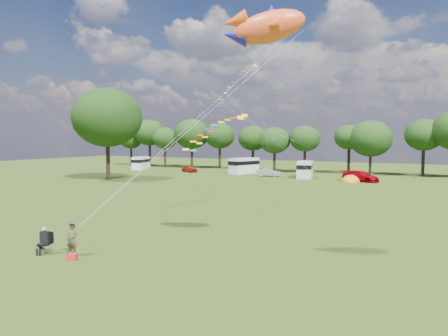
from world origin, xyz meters
The scene contains 17 objects.
ground_plane centered at (0.00, 0.00, 0.00)m, with size 180.00×180.00×0.00m, color black.
tree_line centered at (5.30, 54.99, 6.35)m, with size 102.98×10.98×10.27m.
big_tree centered at (-30.00, 28.00, 9.02)m, with size 10.00×10.00×13.28m.
car_a centered at (-27.33, 45.44, 0.60)m, with size 1.42×3.61×1.20m, color #991B0C.
car_b centered at (-11.74, 44.25, 0.63)m, with size 1.33×3.57×1.26m, color gray.
car_c centered at (2.65, 43.00, 0.75)m, with size 2.11×5.03×1.51m, color #940009.
campervan_a centered at (-39.43, 46.90, 1.27)m, with size 3.41×5.22×2.36m.
campervan_b centered at (-17.53, 47.30, 1.43)m, with size 3.85×5.87×2.66m.
campervan_c centered at (-5.90, 44.67, 1.36)m, with size 3.34×5.52×2.53m.
tent_orange centered at (1.64, 41.35, 0.02)m, with size 2.57×2.82×2.01m.
kite_flyer centered at (-2.81, -3.41, 0.87)m, with size 0.64×0.42×1.75m, color brown.
camp_chair centered at (-4.41, -3.80, 0.87)m, with size 0.77×0.79×1.46m.
kite_bag centered at (-2.21, -3.98, 0.17)m, with size 0.48×0.32×0.34m, color red.
fish_kite centered at (6.28, 0.33, 11.47)m, with size 4.33×2.49×2.27m.
streamer_kite_a centered at (-10.03, 30.51, 13.57)m, with size 3.17×5.54×5.73m.
streamer_kite_b centered at (-6.43, 19.71, 7.32)m, with size 4.35×4.61×3.82m.
streamer_kite_c centered at (-2.17, 11.15, 7.05)m, with size 3.12×4.91×2.78m.
Camera 1 is at (14.86, -19.31, 6.21)m, focal length 35.00 mm.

